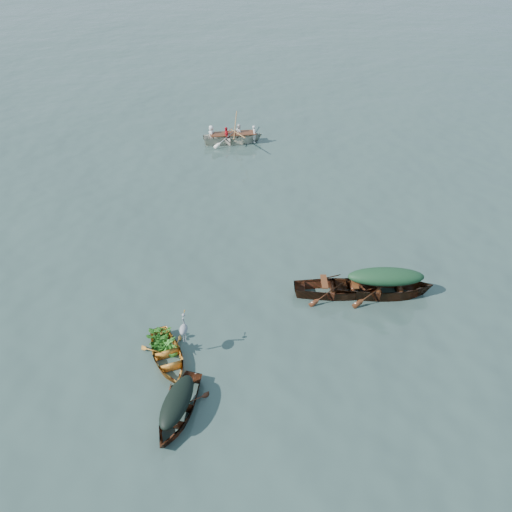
{
  "coord_description": "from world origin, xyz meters",
  "views": [
    {
      "loc": [
        0.31,
        -11.0,
        10.55
      ],
      "look_at": [
        -0.55,
        2.79,
        0.5
      ],
      "focal_mm": 35.0,
      "sensor_mm": 36.0,
      "label": 1
    }
  ],
  "objects_px": {
    "yellow_dinghy": "(168,361)",
    "rowed_boat": "(233,143)",
    "heron": "(184,333)",
    "dark_covered_boat": "(179,414)",
    "open_wooden_boat": "(338,295)",
    "green_tarp_boat": "(382,295)"
  },
  "relations": [
    {
      "from": "yellow_dinghy",
      "to": "rowed_boat",
      "type": "bearing_deg",
      "value": 62.89
    },
    {
      "from": "yellow_dinghy",
      "to": "heron",
      "type": "height_order",
      "value": "heron"
    },
    {
      "from": "yellow_dinghy",
      "to": "heron",
      "type": "bearing_deg",
      "value": 5.19
    },
    {
      "from": "dark_covered_boat",
      "to": "heron",
      "type": "xyz_separation_m",
      "value": [
        -0.16,
        2.02,
        0.83
      ]
    },
    {
      "from": "open_wooden_boat",
      "to": "heron",
      "type": "bearing_deg",
      "value": 119.64
    },
    {
      "from": "green_tarp_boat",
      "to": "heron",
      "type": "xyz_separation_m",
      "value": [
        -5.91,
        -2.94,
        0.83
      ]
    },
    {
      "from": "open_wooden_boat",
      "to": "heron",
      "type": "relative_size",
      "value": 4.34
    },
    {
      "from": "green_tarp_boat",
      "to": "open_wooden_boat",
      "type": "bearing_deg",
      "value": 90.0
    },
    {
      "from": "rowed_boat",
      "to": "yellow_dinghy",
      "type": "bearing_deg",
      "value": 166.88
    },
    {
      "from": "green_tarp_boat",
      "to": "dark_covered_boat",
      "type": "bearing_deg",
      "value": 127.41
    },
    {
      "from": "yellow_dinghy",
      "to": "rowed_boat",
      "type": "xyz_separation_m",
      "value": [
        0.32,
        15.05,
        0.0
      ]
    },
    {
      "from": "green_tarp_boat",
      "to": "rowed_boat",
      "type": "distance_m",
      "value": 13.28
    },
    {
      "from": "dark_covered_boat",
      "to": "open_wooden_boat",
      "type": "distance_m",
      "value": 6.5
    },
    {
      "from": "green_tarp_boat",
      "to": "yellow_dinghy",
      "type": "bearing_deg",
      "value": 113.46
    },
    {
      "from": "rowed_boat",
      "to": "open_wooden_boat",
      "type": "bearing_deg",
      "value": -170.72
    },
    {
      "from": "yellow_dinghy",
      "to": "open_wooden_boat",
      "type": "distance_m",
      "value": 5.85
    },
    {
      "from": "rowed_boat",
      "to": "heron",
      "type": "relative_size",
      "value": 4.7
    },
    {
      "from": "green_tarp_boat",
      "to": "rowed_boat",
      "type": "xyz_separation_m",
      "value": [
        -6.07,
        11.82,
        0.0
      ]
    },
    {
      "from": "dark_covered_boat",
      "to": "open_wooden_boat",
      "type": "bearing_deg",
      "value": 59.19
    },
    {
      "from": "open_wooden_boat",
      "to": "green_tarp_boat",
      "type": "bearing_deg",
      "value": -89.66
    },
    {
      "from": "yellow_dinghy",
      "to": "green_tarp_boat",
      "type": "bearing_deg",
      "value": 0.94
    },
    {
      "from": "yellow_dinghy",
      "to": "dark_covered_boat",
      "type": "distance_m",
      "value": 1.84
    }
  ]
}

